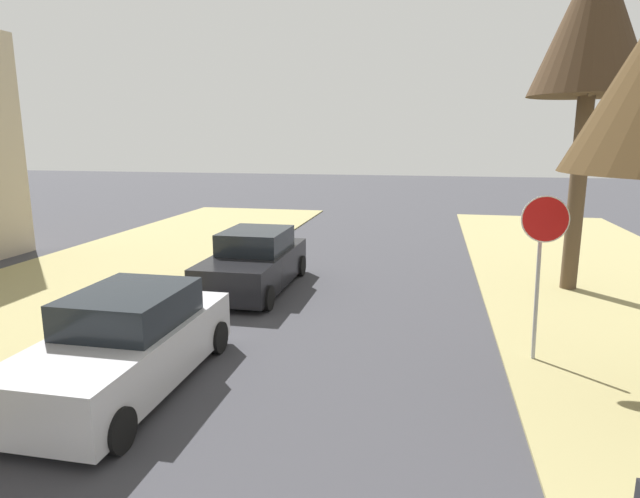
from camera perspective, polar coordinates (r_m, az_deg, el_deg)
The scene contains 4 objects.
stop_sign_far at distance 10.01m, azimuth 22.73°, elevation 0.64°, with size 0.81×0.41×2.96m.
street_tree_right_mid_b at distance 15.45m, azimuth 27.24°, elevation 20.69°, with size 2.87×2.87×8.57m.
parked_sedan_silver at distance 9.20m, azimuth -19.97°, elevation -9.58°, with size 1.95×4.41×1.57m.
parked_sedan_black at distance 14.26m, azimuth -7.05°, elevation -1.44°, with size 1.95×4.41×1.57m.
Camera 1 is at (2.20, 1.37, 3.96)m, focal length 29.90 mm.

